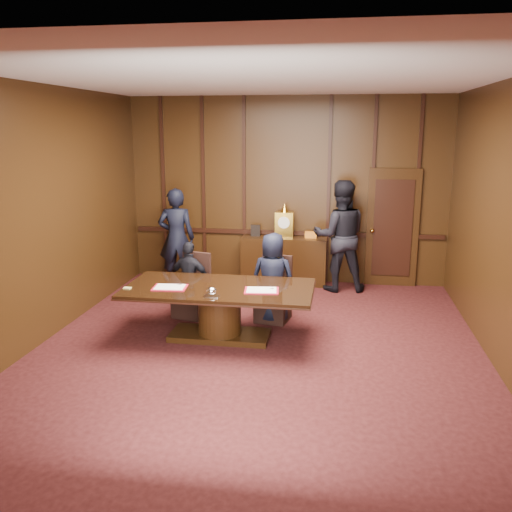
{
  "coord_description": "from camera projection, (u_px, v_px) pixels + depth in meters",
  "views": [
    {
      "loc": [
        1.03,
        -6.72,
        2.91
      ],
      "look_at": [
        -0.19,
        1.04,
        1.05
      ],
      "focal_mm": 38.0,
      "sensor_mm": 36.0,
      "label": 1
    }
  ],
  "objects": [
    {
      "name": "chair_left",
      "position": [
        192.0,
        298.0,
        8.58
      ],
      "size": [
        0.58,
        0.58,
        0.99
      ],
      "rotation": [
        0.0,
        0.0,
        -0.24
      ],
      "color": "black",
      "rests_on": "ground"
    },
    {
      "name": "chair_right",
      "position": [
        273.0,
        301.0,
        8.38
      ],
      "size": [
        0.56,
        0.56,
        0.99
      ],
      "rotation": [
        0.0,
        0.0,
        -0.18
      ],
      "color": "black",
      "rests_on": "ground"
    },
    {
      "name": "sideboard",
      "position": [
        284.0,
        259.0,
        10.31
      ],
      "size": [
        1.6,
        0.45,
        1.54
      ],
      "color": "black",
      "rests_on": "ground"
    },
    {
      "name": "room",
      "position": [
        265.0,
        222.0,
        7.01
      ],
      "size": [
        7.0,
        7.04,
        3.5
      ],
      "color": "black",
      "rests_on": "ground"
    },
    {
      "name": "inkstand",
      "position": [
        212.0,
        292.0,
        7.08
      ],
      "size": [
        0.2,
        0.14,
        0.12
      ],
      "color": "white",
      "rests_on": "conference_table"
    },
    {
      "name": "folder_left",
      "position": [
        170.0,
        287.0,
        7.47
      ],
      "size": [
        0.49,
        0.37,
        0.02
      ],
      "rotation": [
        0.0,
        0.0,
        0.08
      ],
      "color": "red",
      "rests_on": "conference_table"
    },
    {
      "name": "notepad",
      "position": [
        127.0,
        288.0,
        7.44
      ],
      "size": [
        0.11,
        0.08,
        0.01
      ],
      "primitive_type": "cube",
      "rotation": [
        0.0,
        0.0,
        -0.08
      ],
      "color": "#CFBE65",
      "rests_on": "conference_table"
    },
    {
      "name": "signatory_left",
      "position": [
        190.0,
        280.0,
        8.43
      ],
      "size": [
        0.75,
        0.41,
        1.21
      ],
      "primitive_type": "imported",
      "rotation": [
        0.0,
        0.0,
        2.97
      ],
      "color": "black",
      "rests_on": "ground"
    },
    {
      "name": "witness_left",
      "position": [
        176.0,
        238.0,
        10.04
      ],
      "size": [
        0.73,
        0.53,
        1.85
      ],
      "primitive_type": "imported",
      "rotation": [
        0.0,
        0.0,
        3.28
      ],
      "color": "black",
      "rests_on": "ground"
    },
    {
      "name": "conference_table",
      "position": [
        219.0,
        304.0,
        7.59
      ],
      "size": [
        2.62,
        1.32,
        0.76
      ],
      "color": "black",
      "rests_on": "ground"
    },
    {
      "name": "witness_right",
      "position": [
        340.0,
        236.0,
        9.78
      ],
      "size": [
        1.07,
        0.88,
        2.02
      ],
      "primitive_type": "imported",
      "rotation": [
        0.0,
        0.0,
        3.27
      ],
      "color": "black",
      "rests_on": "ground"
    },
    {
      "name": "folder_right",
      "position": [
        262.0,
        290.0,
        7.33
      ],
      "size": [
        0.49,
        0.38,
        0.02
      ],
      "rotation": [
        0.0,
        0.0,
        0.11
      ],
      "color": "red",
      "rests_on": "conference_table"
    },
    {
      "name": "signatory_right",
      "position": [
        273.0,
        278.0,
        8.22
      ],
      "size": [
        0.73,
        0.53,
        1.39
      ],
      "primitive_type": "imported",
      "rotation": [
        0.0,
        0.0,
        3.01
      ],
      "color": "black",
      "rests_on": "ground"
    }
  ]
}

